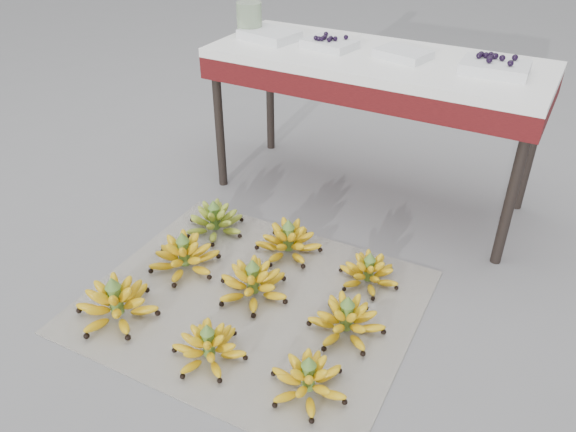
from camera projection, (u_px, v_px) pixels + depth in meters
The scene contains 17 objects.
ground at pixel (243, 292), 2.27m from camera, with size 60.00×60.00×0.00m, color slate.
newspaper_mat at pixel (252, 301), 2.23m from camera, with size 1.25×1.05×0.01m, color silver.
bunch_front_left at pixel (116, 303), 2.11m from camera, with size 0.31×0.31×0.19m.
bunch_front_center at pixel (209, 347), 1.94m from camera, with size 0.28×0.28×0.16m.
bunch_front_right at pixel (308, 380), 1.82m from camera, with size 0.35×0.35×0.16m.
bunch_mid_left at pixel (184, 256), 2.37m from camera, with size 0.37×0.37×0.18m.
bunch_mid_center at pixel (253, 283), 2.22m from camera, with size 0.36×0.36×0.18m.
bunch_mid_right at pixel (347, 320), 2.05m from camera, with size 0.31×0.31×0.17m.
bunch_back_left at pixel (215, 221), 2.60m from camera, with size 0.37×0.37×0.17m.
bunch_back_center at pixel (288, 241), 2.46m from camera, with size 0.35×0.35×0.18m.
bunch_back_right at pixel (369, 272), 2.29m from camera, with size 0.26×0.26×0.15m.
vendor_table at pixel (375, 73), 2.57m from camera, with size 1.53×0.61×0.73m.
tray_far_left at pixel (269, 35), 2.73m from camera, with size 0.30×0.24×0.04m.
tray_left at pixel (329, 44), 2.60m from camera, with size 0.26×0.21×0.06m.
tray_right at pixel (403, 54), 2.48m from camera, with size 0.26×0.21×0.04m.
tray_far_right at pixel (495, 67), 2.31m from camera, with size 0.28×0.21×0.07m.
glass_jar at pixel (249, 19), 2.76m from camera, with size 0.13×0.13×0.16m, color beige.
Camera 1 is at (1.00, -1.44, 1.49)m, focal length 35.00 mm.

